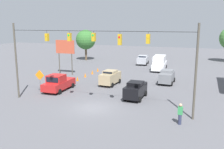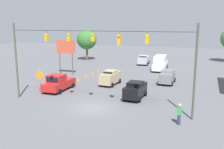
{
  "view_description": "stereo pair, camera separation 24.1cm",
  "coord_description": "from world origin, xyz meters",
  "px_view_note": "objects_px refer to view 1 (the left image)",
  "views": [
    {
      "loc": [
        -10.13,
        21.84,
        8.34
      ],
      "look_at": [
        0.42,
        -6.52,
        2.16
      ],
      "focal_mm": 40.0,
      "sensor_mm": 36.0,
      "label": 1
    },
    {
      "loc": [
        -10.36,
        21.76,
        8.34
      ],
      "look_at": [
        0.42,
        -6.52,
        2.16
      ],
      "focal_mm": 40.0,
      "sensor_mm": 36.0,
      "label": 2
    }
  ],
  "objects_px": {
    "traffic_cone_second": "(69,82)",
    "tree_horizon_left": "(86,40)",
    "work_zone_sign": "(40,77)",
    "sedan_grey_oncoming_far": "(167,76)",
    "roadside_billboard": "(65,50)",
    "sedan_black_crossing_near": "(136,90)",
    "traffic_cone_third": "(77,79)",
    "pickup_truck_red_parked_shoulder": "(58,83)",
    "overhead_signal_span": "(95,54)",
    "traffic_cone_fourth": "(85,75)",
    "pedestrian": "(180,114)",
    "traffic_cone_fifth": "(92,72)",
    "traffic_cone_farthest": "(98,70)",
    "traffic_cone_nearest": "(58,87)",
    "box_truck_white_oncoming_deep": "(159,63)",
    "sedan_tan_withflow_mid": "(110,77)",
    "sedan_silver_withflow_deep": "(143,60)"
  },
  "relations": [
    {
      "from": "tree_horizon_left",
      "to": "work_zone_sign",
      "type": "bearing_deg",
      "value": 104.82
    },
    {
      "from": "overhead_signal_span",
      "to": "traffic_cone_fifth",
      "type": "height_order",
      "value": "overhead_signal_span"
    },
    {
      "from": "sedan_black_crossing_near",
      "to": "traffic_cone_farthest",
      "type": "relative_size",
      "value": 6.17
    },
    {
      "from": "traffic_cone_second",
      "to": "tree_horizon_left",
      "type": "relative_size",
      "value": 0.09
    },
    {
      "from": "sedan_grey_oncoming_far",
      "to": "traffic_cone_fourth",
      "type": "relative_size",
      "value": 6.06
    },
    {
      "from": "overhead_signal_span",
      "to": "pedestrian",
      "type": "height_order",
      "value": "overhead_signal_span"
    },
    {
      "from": "overhead_signal_span",
      "to": "work_zone_sign",
      "type": "bearing_deg",
      "value": -16.58
    },
    {
      "from": "pickup_truck_red_parked_shoulder",
      "to": "tree_horizon_left",
      "type": "xyz_separation_m",
      "value": [
        8.72,
        -25.58,
        3.75
      ]
    },
    {
      "from": "box_truck_white_oncoming_deep",
      "to": "sedan_tan_withflow_mid",
      "type": "xyz_separation_m",
      "value": [
        4.42,
        13.75,
        -0.26
      ]
    },
    {
      "from": "sedan_grey_oncoming_far",
      "to": "roadside_billboard",
      "type": "xyz_separation_m",
      "value": [
        16.74,
        -0.55,
        3.13
      ]
    },
    {
      "from": "sedan_grey_oncoming_far",
      "to": "box_truck_white_oncoming_deep",
      "type": "xyz_separation_m",
      "value": [
        2.84,
        -10.22,
        0.3
      ]
    },
    {
      "from": "sedan_silver_withflow_deep",
      "to": "box_truck_white_oncoming_deep",
      "type": "relative_size",
      "value": 0.62
    },
    {
      "from": "sedan_silver_withflow_deep",
      "to": "work_zone_sign",
      "type": "bearing_deg",
      "value": 75.57
    },
    {
      "from": "sedan_silver_withflow_deep",
      "to": "pickup_truck_red_parked_shoulder",
      "type": "relative_size",
      "value": 0.86
    },
    {
      "from": "sedan_tan_withflow_mid",
      "to": "traffic_cone_farthest",
      "type": "distance_m",
      "value": 10.15
    },
    {
      "from": "work_zone_sign",
      "to": "tree_horizon_left",
      "type": "bearing_deg",
      "value": -75.18
    },
    {
      "from": "box_truck_white_oncoming_deep",
      "to": "traffic_cone_second",
      "type": "xyz_separation_m",
      "value": [
        9.83,
        15.75,
        -0.99
      ]
    },
    {
      "from": "tree_horizon_left",
      "to": "sedan_black_crossing_near",
      "type": "bearing_deg",
      "value": 126.41
    },
    {
      "from": "pickup_truck_red_parked_shoulder",
      "to": "tree_horizon_left",
      "type": "relative_size",
      "value": 0.74
    },
    {
      "from": "overhead_signal_span",
      "to": "roadside_billboard",
      "type": "bearing_deg",
      "value": -49.69
    },
    {
      "from": "overhead_signal_span",
      "to": "traffic_cone_fourth",
      "type": "bearing_deg",
      "value": -59.51
    },
    {
      "from": "sedan_grey_oncoming_far",
      "to": "sedan_black_crossing_near",
      "type": "height_order",
      "value": "sedan_grey_oncoming_far"
    },
    {
      "from": "sedan_black_crossing_near",
      "to": "traffic_cone_third",
      "type": "bearing_deg",
      "value": -27.98
    },
    {
      "from": "pickup_truck_red_parked_shoulder",
      "to": "traffic_cone_third",
      "type": "relative_size",
      "value": 7.83
    },
    {
      "from": "box_truck_white_oncoming_deep",
      "to": "traffic_cone_fourth",
      "type": "bearing_deg",
      "value": 46.35
    },
    {
      "from": "roadside_billboard",
      "to": "traffic_cone_fourth",
      "type": "bearing_deg",
      "value": 169.1
    },
    {
      "from": "sedan_tan_withflow_mid",
      "to": "roadside_billboard",
      "type": "xyz_separation_m",
      "value": [
        9.48,
        -4.08,
        3.1
      ]
    },
    {
      "from": "sedan_tan_withflow_mid",
      "to": "pedestrian",
      "type": "xyz_separation_m",
      "value": [
        -10.46,
        11.04,
        -0.11
      ]
    },
    {
      "from": "sedan_silver_withflow_deep",
      "to": "pedestrian",
      "type": "xyz_separation_m",
      "value": [
        -10.39,
        29.96,
        -0.05
      ]
    },
    {
      "from": "sedan_black_crossing_near",
      "to": "roadside_billboard",
      "type": "relative_size",
      "value": 0.71
    },
    {
      "from": "pickup_truck_red_parked_shoulder",
      "to": "roadside_billboard",
      "type": "height_order",
      "value": "roadside_billboard"
    },
    {
      "from": "traffic_cone_nearest",
      "to": "traffic_cone_fourth",
      "type": "relative_size",
      "value": 1.0
    },
    {
      "from": "sedan_tan_withflow_mid",
      "to": "tree_horizon_left",
      "type": "distance_m",
      "value": 24.9
    },
    {
      "from": "sedan_black_crossing_near",
      "to": "traffic_cone_farthest",
      "type": "bearing_deg",
      "value": -51.88
    },
    {
      "from": "sedan_grey_oncoming_far",
      "to": "traffic_cone_third",
      "type": "height_order",
      "value": "sedan_grey_oncoming_far"
    },
    {
      "from": "pickup_truck_red_parked_shoulder",
      "to": "traffic_cone_fourth",
      "type": "height_order",
      "value": "pickup_truck_red_parked_shoulder"
    },
    {
      "from": "sedan_black_crossing_near",
      "to": "work_zone_sign",
      "type": "relative_size",
      "value": 1.43
    },
    {
      "from": "traffic_cone_farthest",
      "to": "tree_horizon_left",
      "type": "bearing_deg",
      "value": -55.6
    },
    {
      "from": "traffic_cone_third",
      "to": "sedan_tan_withflow_mid",
      "type": "bearing_deg",
      "value": 174.91
    },
    {
      "from": "overhead_signal_span",
      "to": "roadside_billboard",
      "type": "xyz_separation_m",
      "value": [
        11.45,
        -13.5,
        -1.3
      ]
    },
    {
      "from": "sedan_grey_oncoming_far",
      "to": "traffic_cone_fourth",
      "type": "height_order",
      "value": "sedan_grey_oncoming_far"
    },
    {
      "from": "sedan_black_crossing_near",
      "to": "traffic_cone_fourth",
      "type": "relative_size",
      "value": 6.17
    },
    {
      "from": "sedan_silver_withflow_deep",
      "to": "pedestrian",
      "type": "distance_m",
      "value": 31.71
    },
    {
      "from": "traffic_cone_second",
      "to": "work_zone_sign",
      "type": "distance_m",
      "value": 5.29
    },
    {
      "from": "traffic_cone_fifth",
      "to": "traffic_cone_third",
      "type": "bearing_deg",
      "value": 90.71
    },
    {
      "from": "box_truck_white_oncoming_deep",
      "to": "traffic_cone_fifth",
      "type": "bearing_deg",
      "value": 38.54
    },
    {
      "from": "sedan_grey_oncoming_far",
      "to": "sedan_tan_withflow_mid",
      "type": "height_order",
      "value": "sedan_tan_withflow_mid"
    },
    {
      "from": "sedan_grey_oncoming_far",
      "to": "traffic_cone_fourth",
      "type": "distance_m",
      "value": 12.81
    },
    {
      "from": "pickup_truck_red_parked_shoulder",
      "to": "traffic_cone_third",
      "type": "bearing_deg",
      "value": -86.59
    },
    {
      "from": "traffic_cone_third",
      "to": "traffic_cone_fifth",
      "type": "distance_m",
      "value": 5.39
    }
  ]
}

